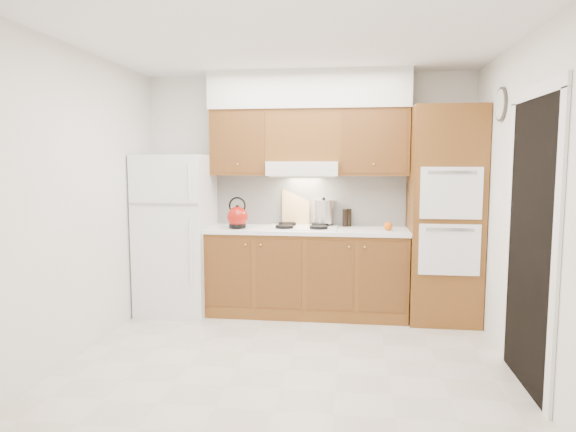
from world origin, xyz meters
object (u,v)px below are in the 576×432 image
(fridge, at_px, (177,234))
(oven_cabinet, at_px, (444,215))
(stock_pot, at_px, (324,212))
(kettle, at_px, (237,217))

(fridge, relative_size, oven_cabinet, 0.78)
(oven_cabinet, height_order, stock_pot, oven_cabinet)
(fridge, bearing_deg, kettle, -4.68)
(fridge, relative_size, kettle, 7.70)
(fridge, bearing_deg, oven_cabinet, 0.70)
(fridge, distance_m, kettle, 0.73)
(oven_cabinet, distance_m, kettle, 2.15)
(fridge, bearing_deg, stock_pot, 9.48)
(kettle, bearing_deg, fridge, -171.84)
(fridge, distance_m, oven_cabinet, 2.86)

